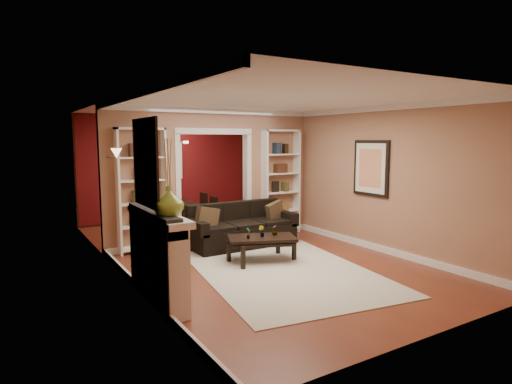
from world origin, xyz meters
TOP-DOWN VIEW (x-y plane):
  - floor at (0.00, 0.00)m, footprint 8.00×8.00m
  - ceiling at (0.00, 0.00)m, footprint 8.00×8.00m
  - wall_back at (0.00, 4.00)m, footprint 8.00×0.00m
  - wall_front at (0.00, -4.00)m, footprint 8.00×0.00m
  - wall_left at (-2.25, 0.00)m, footprint 0.00×8.00m
  - wall_right at (2.25, 0.00)m, footprint 0.00×8.00m
  - partition_wall at (0.00, 1.20)m, footprint 4.50×0.15m
  - red_back_panel at (0.00, 3.97)m, footprint 4.44×0.04m
  - dining_window at (0.00, 3.93)m, footprint 0.78×0.03m
  - area_rug at (-0.01, -1.37)m, footprint 3.02×3.87m
  - sofa at (0.24, 0.45)m, footprint 2.14×0.92m
  - pillow_left at (-0.52, 0.43)m, footprint 0.47×0.22m
  - pillow_right at (1.00, 0.43)m, footprint 0.43×0.23m
  - coffee_table at (0.00, -0.66)m, footprint 1.29×1.00m
  - plant_left at (-0.27, -0.66)m, footprint 0.12×0.12m
  - plant_center at (0.00, -0.66)m, footprint 0.13×0.13m
  - plant_right at (0.27, -0.66)m, footprint 0.13×0.13m
  - bookshelf_left at (-1.55, 1.03)m, footprint 0.90×0.30m
  - bookshelf_right at (1.55, 1.03)m, footprint 0.90×0.30m
  - fireplace at (-2.09, -1.50)m, footprint 0.32×1.70m
  - vase at (-2.09, -1.92)m, footprint 0.47×0.47m
  - mirror at (-2.23, -1.50)m, footprint 0.03×0.95m
  - wall_sconce at (-2.15, 0.55)m, footprint 0.18×0.18m
  - framed_art at (2.21, -1.00)m, footprint 0.04×0.85m
  - dining_table at (-0.16, 2.74)m, footprint 1.64×0.92m
  - dining_chair_nw at (-0.71, 2.44)m, footprint 0.58×0.58m
  - dining_chair_ne at (0.39, 2.44)m, footprint 0.41×0.41m
  - dining_chair_sw at (-0.71, 3.04)m, footprint 0.56×0.56m
  - dining_chair_se at (0.39, 3.04)m, footprint 0.43×0.43m
  - chandelier at (0.00, 2.70)m, footprint 0.50×0.50m

SIDE VIEW (x-z plane):
  - floor at x=0.00m, z-range 0.00..0.00m
  - area_rug at x=-0.01m, z-range 0.00..0.01m
  - coffee_table at x=0.00m, z-range 0.00..0.43m
  - dining_table at x=-0.16m, z-range 0.00..0.58m
  - dining_chair_ne at x=0.39m, z-range 0.00..0.75m
  - dining_chair_se at x=0.39m, z-range 0.00..0.78m
  - sofa at x=0.24m, z-range 0.00..0.84m
  - dining_chair_sw at x=-0.71m, z-range 0.00..0.86m
  - dining_chair_nw at x=-0.71m, z-range 0.00..0.91m
  - plant_right at x=0.27m, z-range 0.43..0.60m
  - plant_center at x=0.00m, z-range 0.43..0.62m
  - plant_left at x=-0.27m, z-range 0.43..0.63m
  - fireplace at x=-2.09m, z-range 0.00..1.16m
  - pillow_right at x=1.00m, z-range 0.41..0.82m
  - pillow_left at x=-0.52m, z-range 0.41..0.86m
  - bookshelf_left at x=-1.55m, z-range 0.00..2.30m
  - bookshelf_right at x=1.55m, z-range 0.00..2.30m
  - red_back_panel at x=0.00m, z-range 0.00..2.64m
  - vase at x=-2.09m, z-range 1.16..1.53m
  - wall_back at x=0.00m, z-range -2.65..5.35m
  - wall_front at x=0.00m, z-range -2.65..5.35m
  - wall_left at x=-2.25m, z-range -2.65..5.35m
  - wall_right at x=2.25m, z-range -2.65..5.35m
  - partition_wall at x=0.00m, z-range 0.00..2.70m
  - dining_window at x=0.00m, z-range 1.06..2.04m
  - framed_art at x=2.21m, z-range 1.02..2.08m
  - mirror at x=-2.23m, z-range 1.25..2.35m
  - wall_sconce at x=-2.15m, z-range 1.72..1.94m
  - chandelier at x=0.00m, z-range 1.87..2.17m
  - ceiling at x=0.00m, z-range 2.70..2.70m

